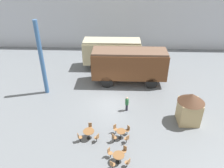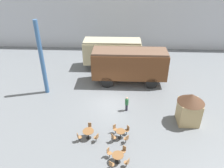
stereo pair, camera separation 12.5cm
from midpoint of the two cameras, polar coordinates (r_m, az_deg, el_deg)
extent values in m
plane|color=slate|center=(22.75, -0.26, -4.75)|extent=(80.00, 80.00, 0.00)
cube|color=#B2B7C1|center=(35.14, 0.98, 16.24)|extent=(44.00, 0.15, 9.00)
cube|color=beige|center=(29.14, 0.18, 8.35)|extent=(7.47, 2.68, 2.84)
cube|color=tan|center=(28.60, 0.19, 11.21)|extent=(7.32, 2.47, 0.24)
cylinder|color=black|center=(28.62, 4.57, 4.34)|extent=(1.14, 0.12, 1.14)
cylinder|color=black|center=(30.94, 4.45, 6.43)|extent=(1.14, 0.12, 1.14)
cylinder|color=black|center=(28.79, -4.41, 4.51)|extent=(1.14, 0.12, 1.14)
cylinder|color=black|center=(31.10, -3.88, 6.58)|extent=(1.14, 0.12, 1.14)
cube|color=brown|center=(25.20, 4.68, 5.12)|extent=(8.47, 2.78, 2.95)
cube|color=brown|center=(24.57, 4.83, 8.48)|extent=(8.31, 2.56, 0.24)
cylinder|color=black|center=(25.04, 10.42, 0.16)|extent=(1.39, 0.12, 1.39)
cylinder|color=black|center=(27.35, 9.79, 2.97)|extent=(1.39, 0.12, 1.39)
cylinder|color=black|center=(24.82, -1.27, 0.42)|extent=(1.39, 0.12, 1.39)
cylinder|color=black|center=(27.16, -0.92, 3.23)|extent=(1.39, 0.12, 1.39)
cylinder|color=black|center=(18.84, -5.91, -13.81)|extent=(0.44, 0.44, 0.02)
cylinder|color=black|center=(18.59, -5.97, -12.99)|extent=(0.08, 0.08, 0.72)
cylinder|color=brown|center=(18.33, -6.03, -12.14)|extent=(0.92, 0.92, 0.03)
cylinder|color=black|center=(17.08, 1.72, -19.64)|extent=(0.44, 0.44, 0.02)
cylinder|color=black|center=(16.82, 1.74, -18.88)|extent=(0.08, 0.08, 0.68)
cylinder|color=brown|center=(16.55, 1.76, -18.08)|extent=(0.86, 0.86, 0.03)
cylinder|color=black|center=(18.77, 2.40, -13.86)|extent=(0.44, 0.44, 0.02)
cylinder|color=black|center=(18.52, 2.43, -13.06)|extent=(0.08, 0.08, 0.70)
cylinder|color=brown|center=(18.27, 2.45, -12.23)|extent=(0.76, 0.76, 0.03)
cylinder|color=black|center=(18.53, -8.18, -14.07)|extent=(0.06, 0.06, 0.42)
cylinder|color=olive|center=(18.38, -8.23, -13.57)|extent=(0.36, 0.36, 0.03)
cube|color=olive|center=(18.19, -8.75, -13.20)|extent=(0.18, 0.27, 0.42)
cylinder|color=black|center=(18.36, -4.00, -14.29)|extent=(0.06, 0.06, 0.42)
cylinder|color=olive|center=(18.20, -4.02, -13.79)|extent=(0.36, 0.36, 0.03)
cube|color=olive|center=(17.98, -3.64, -13.46)|extent=(0.18, 0.27, 0.42)
cylinder|color=black|center=(19.25, -5.64, -11.81)|extent=(0.06, 0.06, 0.42)
cylinder|color=olive|center=(19.10, -5.68, -11.31)|extent=(0.36, 0.36, 0.03)
cube|color=olive|center=(19.07, -5.65, -10.50)|extent=(0.29, 0.04, 0.42)
cylinder|color=black|center=(16.69, 3.94, -20.28)|extent=(0.06, 0.06, 0.42)
cylinder|color=olive|center=(16.51, 3.97, -19.79)|extent=(0.36, 0.36, 0.03)
cube|color=olive|center=(16.29, 4.48, -19.51)|extent=(0.19, 0.26, 0.42)
cylinder|color=black|center=(17.34, 3.15, -17.69)|extent=(0.06, 0.06, 0.42)
cylinder|color=olive|center=(17.17, 3.17, -17.19)|extent=(0.36, 0.36, 0.03)
cube|color=olive|center=(17.10, 3.48, -16.37)|extent=(0.26, 0.19, 0.42)
cylinder|color=black|center=(17.20, -0.39, -18.14)|extent=(0.06, 0.06, 0.42)
cylinder|color=olive|center=(17.03, -0.39, -17.64)|extent=(0.36, 0.36, 0.03)
cube|color=olive|center=(16.93, -0.83, -16.90)|extent=(0.19, 0.26, 0.42)
cylinder|color=black|center=(16.55, 0.22, -20.78)|extent=(0.06, 0.06, 0.42)
cylinder|color=olive|center=(16.37, 0.22, -20.29)|extent=(0.36, 0.36, 0.03)
cube|color=olive|center=(16.12, -0.12, -20.12)|extent=(0.26, 0.19, 0.42)
cylinder|color=black|center=(19.01, 1.08, -12.31)|extent=(0.06, 0.06, 0.42)
cylinder|color=olive|center=(18.86, 1.08, -11.80)|extent=(0.36, 0.36, 0.03)
cube|color=olive|center=(18.79, 0.79, -11.05)|extent=(0.25, 0.22, 0.42)
cylinder|color=black|center=(18.32, 0.73, -14.33)|extent=(0.06, 0.06, 0.42)
cylinder|color=olive|center=(18.16, 0.74, -13.82)|extent=(0.36, 0.36, 0.03)
cube|color=olive|center=(17.94, 0.35, -13.52)|extent=(0.22, 0.25, 0.42)
cylinder|color=black|center=(18.27, 3.82, -14.57)|extent=(0.06, 0.06, 0.42)
cylinder|color=olive|center=(18.11, 3.85, -14.06)|extent=(0.36, 0.36, 0.03)
cube|color=olive|center=(17.87, 4.20, -13.81)|extent=(0.25, 0.22, 0.42)
cylinder|color=black|center=(18.96, 4.03, -12.53)|extent=(0.06, 0.06, 0.42)
cylinder|color=olive|center=(18.81, 4.05, -12.03)|extent=(0.36, 0.36, 0.03)
cube|color=olive|center=(18.73, 4.44, -11.32)|extent=(0.22, 0.25, 0.42)
cylinder|color=#262633|center=(21.47, 3.99, -6.10)|extent=(0.24, 0.24, 0.71)
cylinder|color=#266638|center=(21.08, 4.05, -4.64)|extent=(0.34, 0.34, 0.63)
sphere|color=tan|center=(20.84, 4.09, -3.70)|extent=(0.20, 0.20, 0.20)
cube|color=tan|center=(20.77, 19.54, -6.94)|extent=(1.80, 1.80, 2.20)
cone|color=#472D1E|center=(19.94, 20.27, -3.50)|extent=(2.34, 2.34, 0.80)
cylinder|color=#386093|center=(23.62, -17.74, 6.25)|extent=(0.44, 0.44, 8.00)
camera|label=1|loc=(0.06, -89.84, 0.09)|focal=35.00mm
camera|label=2|loc=(0.06, 90.16, -0.09)|focal=35.00mm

